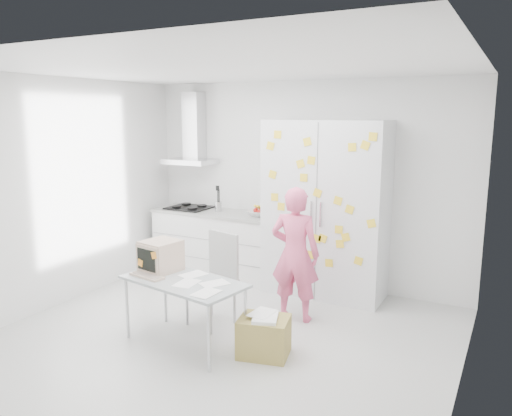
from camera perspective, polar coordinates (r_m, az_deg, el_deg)
The scene contains 10 objects.
floor at distance 5.36m, azimuth -3.47°, elevation -14.50°, with size 4.50×4.00×0.02m, color silver.
walls at distance 5.55m, azimuth 0.25°, elevation 1.16°, with size 4.52×4.01×2.70m.
ceiling at distance 4.87m, azimuth -3.84°, elevation 15.73°, with size 4.50×4.00×0.02m, color white.
counter_run at distance 7.16m, azimuth -4.60°, elevation -3.89°, with size 1.84×0.63×1.28m.
range_hood at distance 7.30m, azimuth -7.21°, elevation 8.16°, with size 0.70×0.48×1.01m.
tall_cabinet at distance 6.28m, azimuth 7.97°, elevation -0.15°, with size 1.50×0.68×2.20m.
person at distance 5.53m, azimuth 4.49°, elevation -5.28°, with size 0.55×0.36×1.50m, color #F35E8B.
desk at distance 5.16m, azimuth -9.97°, elevation -6.61°, with size 1.33×0.82×0.99m.
chair at distance 5.50m, azimuth -4.62°, elevation -7.41°, with size 0.54×0.54×1.00m.
cardboard_box at distance 4.89m, azimuth 0.91°, elevation -14.41°, with size 0.54×0.47×0.41m.
Camera 1 is at (2.55, -4.13, 2.27)m, focal length 35.00 mm.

